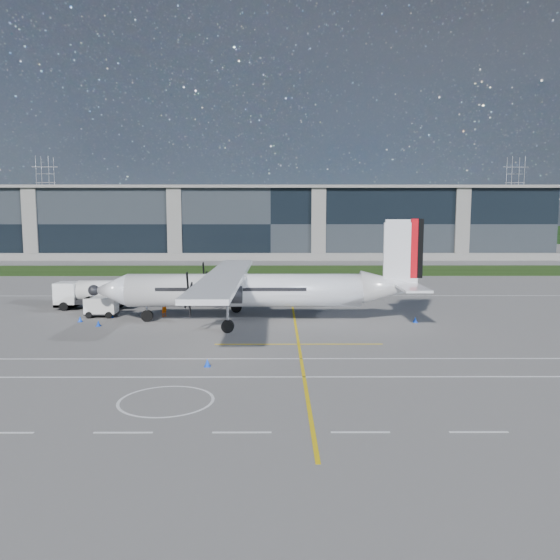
{
  "coord_description": "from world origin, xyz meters",
  "views": [
    {
      "loc": [
        1.52,
        -44.06,
        9.03
      ],
      "look_at": [
        1.71,
        3.92,
        3.47
      ],
      "focal_mm": 35.0,
      "sensor_mm": 36.0,
      "label": 1
    }
  ],
  "objects_px": {
    "safety_cone_fwd": "(80,319)",
    "safety_cone_nose_stbd": "(111,315)",
    "pylon_east": "(514,200)",
    "turboprop_aircraft": "(257,271)",
    "baggage_tug": "(101,307)",
    "ground_crew_person": "(164,305)",
    "safety_cone_tail": "(415,320)",
    "safety_cone_nose_port": "(98,323)",
    "fuel_tanker_truck": "(88,295)",
    "safety_cone_portwing": "(207,363)",
    "pylon_west": "(46,200)"
  },
  "relations": [
    {
      "from": "safety_cone_nose_port",
      "to": "safety_cone_fwd",
      "type": "height_order",
      "value": "same"
    },
    {
      "from": "pylon_west",
      "to": "baggage_tug",
      "type": "relative_size",
      "value": 10.16
    },
    {
      "from": "pylon_east",
      "to": "ground_crew_person",
      "type": "relative_size",
      "value": 13.92
    },
    {
      "from": "fuel_tanker_truck",
      "to": "ground_crew_person",
      "type": "distance_m",
      "value": 9.4
    },
    {
      "from": "baggage_tug",
      "to": "safety_cone_tail",
      "type": "bearing_deg",
      "value": -5.78
    },
    {
      "from": "safety_cone_nose_port",
      "to": "turboprop_aircraft",
      "type": "bearing_deg",
      "value": 8.48
    },
    {
      "from": "ground_crew_person",
      "to": "safety_cone_nose_port",
      "type": "bearing_deg",
      "value": 157.44
    },
    {
      "from": "pylon_west",
      "to": "safety_cone_nose_stbd",
      "type": "bearing_deg",
      "value": -65.45
    },
    {
      "from": "safety_cone_nose_port",
      "to": "safety_cone_fwd",
      "type": "relative_size",
      "value": 1.0
    },
    {
      "from": "ground_crew_person",
      "to": "safety_cone_nose_port",
      "type": "relative_size",
      "value": 4.31
    },
    {
      "from": "turboprop_aircraft",
      "to": "baggage_tug",
      "type": "relative_size",
      "value": 10.01
    },
    {
      "from": "safety_cone_portwing",
      "to": "safety_cone_nose_stbd",
      "type": "relative_size",
      "value": 1.0
    },
    {
      "from": "safety_cone_tail",
      "to": "safety_cone_nose_port",
      "type": "xyz_separation_m",
      "value": [
        -26.73,
        -1.51,
        0.0
      ]
    },
    {
      "from": "pylon_west",
      "to": "safety_cone_nose_stbd",
      "type": "xyz_separation_m",
      "value": [
        66.49,
        -145.55,
        -14.75
      ]
    },
    {
      "from": "baggage_tug",
      "to": "safety_cone_nose_port",
      "type": "relative_size",
      "value": 5.91
    },
    {
      "from": "fuel_tanker_truck",
      "to": "baggage_tug",
      "type": "xyz_separation_m",
      "value": [
        2.71,
        -4.3,
        -0.53
      ]
    },
    {
      "from": "turboprop_aircraft",
      "to": "safety_cone_portwing",
      "type": "bearing_deg",
      "value": -99.73
    },
    {
      "from": "ground_crew_person",
      "to": "safety_cone_nose_port",
      "type": "xyz_separation_m",
      "value": [
        -4.58,
        -4.42,
        -0.83
      ]
    },
    {
      "from": "baggage_tug",
      "to": "safety_cone_fwd",
      "type": "xyz_separation_m",
      "value": [
        -1.08,
        -2.44,
        -0.64
      ]
    },
    {
      "from": "pylon_east",
      "to": "baggage_tug",
      "type": "height_order",
      "value": "pylon_east"
    },
    {
      "from": "pylon_east",
      "to": "safety_cone_portwing",
      "type": "bearing_deg",
      "value": -118.47
    },
    {
      "from": "safety_cone_nose_port",
      "to": "safety_cone_portwing",
      "type": "distance_m",
      "value": 16.3
    },
    {
      "from": "ground_crew_person",
      "to": "safety_cone_nose_port",
      "type": "height_order",
      "value": "ground_crew_person"
    },
    {
      "from": "baggage_tug",
      "to": "safety_cone_nose_port",
      "type": "height_order",
      "value": "baggage_tug"
    },
    {
      "from": "safety_cone_fwd",
      "to": "safety_cone_nose_stbd",
      "type": "bearing_deg",
      "value": 44.22
    },
    {
      "from": "fuel_tanker_truck",
      "to": "ground_crew_person",
      "type": "xyz_separation_m",
      "value": [
        8.4,
        -4.2,
        -0.33
      ]
    },
    {
      "from": "turboprop_aircraft",
      "to": "fuel_tanker_truck",
      "type": "relative_size",
      "value": 3.93
    },
    {
      "from": "baggage_tug",
      "to": "safety_cone_nose_stbd",
      "type": "xyz_separation_m",
      "value": [
        1.0,
        -0.41,
        -0.64
      ]
    },
    {
      "from": "safety_cone_nose_port",
      "to": "safety_cone_portwing",
      "type": "height_order",
      "value": "same"
    },
    {
      "from": "fuel_tanker_truck",
      "to": "safety_cone_nose_stbd",
      "type": "xyz_separation_m",
      "value": [
        3.71,
        -4.71,
        -1.16
      ]
    },
    {
      "from": "pylon_west",
      "to": "safety_cone_portwing",
      "type": "xyz_separation_m",
      "value": [
        77.24,
        -161.82,
        -14.75
      ]
    },
    {
      "from": "pylon_east",
      "to": "turboprop_aircraft",
      "type": "relative_size",
      "value": 1.01
    },
    {
      "from": "turboprop_aircraft",
      "to": "pylon_east",
      "type": "bearing_deg",
      "value": 59.96
    },
    {
      "from": "turboprop_aircraft",
      "to": "safety_cone_nose_port",
      "type": "relative_size",
      "value": 59.13
    },
    {
      "from": "baggage_tug",
      "to": "safety_cone_tail",
      "type": "distance_m",
      "value": 27.99
    },
    {
      "from": "baggage_tug",
      "to": "ground_crew_person",
      "type": "relative_size",
      "value": 1.37
    },
    {
      "from": "safety_cone_portwing",
      "to": "safety_cone_fwd",
      "type": "height_order",
      "value": "same"
    },
    {
      "from": "turboprop_aircraft",
      "to": "baggage_tug",
      "type": "bearing_deg",
      "value": 170.51
    },
    {
      "from": "ground_crew_person",
      "to": "safety_cone_nose_stbd",
      "type": "xyz_separation_m",
      "value": [
        -4.69,
        -0.51,
        -0.83
      ]
    },
    {
      "from": "pylon_east",
      "to": "safety_cone_nose_stbd",
      "type": "relative_size",
      "value": 60.0
    },
    {
      "from": "ground_crew_person",
      "to": "safety_cone_portwing",
      "type": "bearing_deg",
      "value": -136.73
    },
    {
      "from": "fuel_tanker_truck",
      "to": "safety_cone_portwing",
      "type": "bearing_deg",
      "value": -55.42
    },
    {
      "from": "turboprop_aircraft",
      "to": "fuel_tanker_truck",
      "type": "height_order",
      "value": "turboprop_aircraft"
    },
    {
      "from": "baggage_tug",
      "to": "safety_cone_fwd",
      "type": "bearing_deg",
      "value": -113.92
    },
    {
      "from": "pylon_west",
      "to": "pylon_east",
      "type": "xyz_separation_m",
      "value": [
        165.0,
        0.0,
        0.0
      ]
    },
    {
      "from": "turboprop_aircraft",
      "to": "safety_cone_nose_stbd",
      "type": "relative_size",
      "value": 59.13
    },
    {
      "from": "pylon_west",
      "to": "ground_crew_person",
      "type": "bearing_deg",
      "value": -63.86
    },
    {
      "from": "safety_cone_portwing",
      "to": "safety_cone_nose_stbd",
      "type": "bearing_deg",
      "value": 123.45
    },
    {
      "from": "ground_crew_person",
      "to": "safety_cone_fwd",
      "type": "relative_size",
      "value": 4.31
    },
    {
      "from": "safety_cone_tail",
      "to": "pylon_west",
      "type": "bearing_deg",
      "value": 122.24
    }
  ]
}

